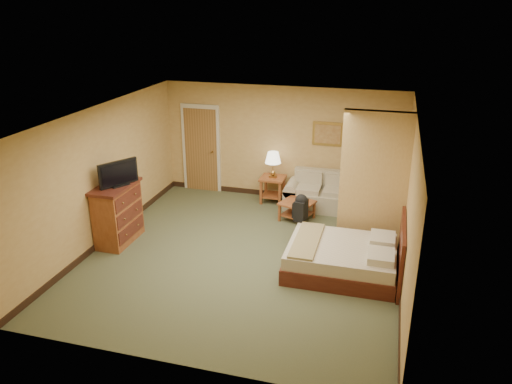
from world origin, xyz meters
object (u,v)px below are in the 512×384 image
(dresser, at_px, (118,213))
(bed, at_px, (346,258))
(coffee_table, at_px, (297,207))
(loveseat, at_px, (322,197))

(dresser, height_order, bed, dresser)
(dresser, bearing_deg, bed, -0.40)
(coffee_table, relative_size, bed, 0.41)
(coffee_table, height_order, dresser, dresser)
(coffee_table, bearing_deg, dresser, -148.68)
(loveseat, relative_size, dresser, 1.41)
(dresser, xyz_separation_m, bed, (4.30, -0.03, -0.31))
(dresser, relative_size, bed, 0.61)
(loveseat, bearing_deg, bed, -73.50)
(coffee_table, xyz_separation_m, dresser, (-3.09, -1.88, 0.30))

